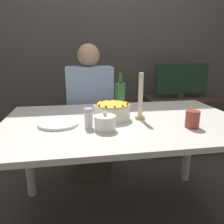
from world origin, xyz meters
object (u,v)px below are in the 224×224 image
(candle, at_px, (140,100))
(bottle, at_px, (120,95))
(tv_monitor, at_px, (182,80))
(cake, at_px, (112,111))
(sugar_bowl, at_px, (105,123))
(person_man_blue_shirt, at_px, (90,122))
(sugar_shaker, at_px, (89,118))

(candle, xyz_separation_m, bottle, (-0.07, 0.27, -0.02))
(candle, distance_m, bottle, 0.28)
(candle, bearing_deg, tv_monitor, 52.84)
(cake, bearing_deg, tv_monitor, 46.63)
(sugar_bowl, bearing_deg, person_man_blue_shirt, 92.01)
(person_man_blue_shirt, bearing_deg, candle, 112.72)
(cake, distance_m, person_man_blue_shirt, 0.69)
(sugar_shaker, bearing_deg, sugar_bowl, -29.66)
(candle, height_order, bottle, candle)
(tv_monitor, bearing_deg, cake, -133.37)
(cake, height_order, tv_monitor, tv_monitor)
(sugar_bowl, distance_m, sugar_shaker, 0.10)
(cake, xyz_separation_m, candle, (0.17, -0.03, 0.07))
(sugar_shaker, distance_m, person_man_blue_shirt, 0.82)
(cake, relative_size, tv_monitor, 0.35)
(bottle, bearing_deg, candle, -74.83)
(bottle, height_order, tv_monitor, tv_monitor)
(cake, bearing_deg, sugar_bowl, -110.23)
(cake, distance_m, sugar_shaker, 0.21)
(person_man_blue_shirt, bearing_deg, tv_monitor, -158.64)
(sugar_bowl, xyz_separation_m, sugar_shaker, (-0.09, 0.05, 0.02))
(cake, height_order, sugar_shaker, sugar_shaker)
(bottle, bearing_deg, cake, -112.95)
(sugar_bowl, relative_size, bottle, 0.45)
(sugar_bowl, bearing_deg, bottle, 68.25)
(candle, bearing_deg, sugar_shaker, -160.87)
(cake, relative_size, sugar_bowl, 1.92)
(sugar_bowl, height_order, sugar_shaker, sugar_shaker)
(person_man_blue_shirt, relative_size, tv_monitor, 1.89)
(sugar_bowl, relative_size, sugar_shaker, 1.06)
(sugar_shaker, distance_m, candle, 0.36)
(sugar_bowl, distance_m, candle, 0.31)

